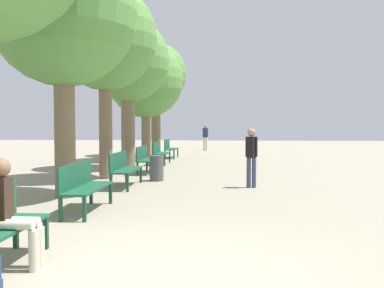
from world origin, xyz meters
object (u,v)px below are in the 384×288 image
Objects in this scene: bench_row_2 at (123,167)px; bench_row_4 at (160,151)px; tree_row_4 at (146,80)px; person_seated at (11,210)px; tree_row_3 at (128,62)px; tree_row_2 at (105,39)px; bench_row_5 at (170,147)px; tree_row_5 at (156,75)px; trash_bin at (157,168)px; bench_row_3 at (146,157)px; bench_row_1 at (83,184)px; pedestrian_mid at (205,136)px; tree_row_1 at (63,14)px; pedestrian_near at (251,154)px.

bench_row_4 is at bearing 90.00° from bench_row_2.
tree_row_4 is 4.29× the size of person_seated.
tree_row_4 is (0.00, 3.75, -0.31)m from tree_row_3.
tree_row_3 reaches higher than bench_row_4.
person_seated is (1.20, -8.26, -3.61)m from tree_row_2.
bench_row_5 is 0.30× the size of tree_row_5.
trash_bin is at bearing -85.29° from bench_row_5.
bench_row_2 is 1.39× the size of person_seated.
tree_row_2 is 1.04× the size of tree_row_3.
tree_row_4 is at bearing 90.00° from tree_row_2.
bench_row_4 is (0.00, 3.30, 0.00)m from bench_row_3.
bench_row_1 is at bearing -90.00° from bench_row_2.
bench_row_1 is at bearing -90.00° from bench_row_3.
pedestrian_mid is at bearing 80.76° from bench_row_4.
person_seated is at bearing -87.85° from bench_row_2.
bench_row_4 is 0.30× the size of tree_row_5.
tree_row_4 is 8.27m from pedestrian_mid.
bench_row_5 is at bearing 90.86° from person_seated.
tree_row_4 is at bearing 90.00° from tree_row_3.
tree_row_1 is at bearing -119.13° from trash_bin.
bench_row_2 is at bearing -90.00° from bench_row_4.
tree_row_1 is at bearing -90.00° from tree_row_3.
pedestrian_mid is at bearing 80.14° from tree_row_2.
tree_row_1 is at bearing -96.55° from bench_row_4.
bench_row_4 is at bearing -64.26° from tree_row_4.
bench_row_4 and bench_row_5 have the same top height.
bench_row_1 is 8.91m from tree_row_3.
bench_row_5 is at bearing 54.30° from tree_row_4.
pedestrian_mid is (1.52, 9.36, 0.42)m from bench_row_4.
bench_row_1 is at bearing -94.52° from pedestrian_mid.
person_seated is (0.25, -3.24, 0.15)m from bench_row_1.
tree_row_3 is at bearing 90.00° from tree_row_2.
bench_row_5 is 0.31× the size of tree_row_3.
bench_row_5 is 10.39m from pedestrian_near.
bench_row_4 is at bearing 78.96° from tree_row_2.
bench_row_1 is 1.00× the size of bench_row_5.
tree_row_4 is 8.20m from trash_bin.
tree_row_2 is at bearing -96.64° from bench_row_5.
tree_row_2 is 14.83m from pedestrian_mid.
bench_row_1 is at bearing -135.30° from pedestrian_near.
tree_row_4 reaches higher than pedestrian_mid.
tree_row_5 is 18.48m from person_seated.
tree_row_4 is 0.92× the size of tree_row_5.
bench_row_3 is at bearing 137.12° from pedestrian_near.
tree_row_3 is 6.71m from tree_row_5.
tree_row_1 is (-0.95, -11.60, 3.65)m from bench_row_5.
pedestrian_mid is at bearing 96.91° from pedestrian_near.
bench_row_1 is 9.91m from bench_row_4.
tree_row_3 is at bearing 96.01° from person_seated.
tree_row_4 is at bearing -90.00° from tree_row_5.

